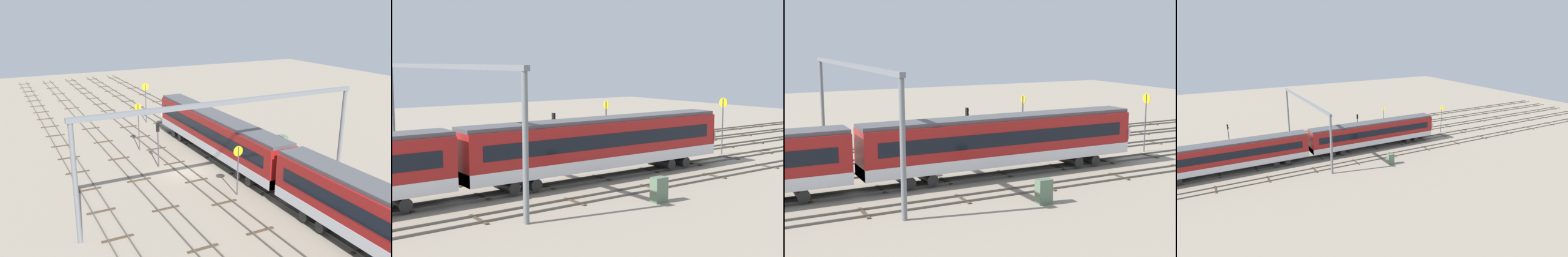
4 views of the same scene
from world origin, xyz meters
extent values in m
plane|color=gray|center=(0.00, 0.00, 0.00)|extent=(143.06, 143.06, 0.00)
cube|color=#59544C|center=(0.00, -10.62, 0.08)|extent=(127.06, 0.07, 0.16)
cube|color=#59544C|center=(0.00, -9.18, 0.08)|extent=(127.06, 0.07, 0.16)
cube|color=#473828|center=(-10.59, -9.90, 0.04)|extent=(0.24, 2.40, 0.08)
cube|color=#473828|center=(-3.53, -9.90, 0.04)|extent=(0.24, 2.40, 0.08)
cube|color=#473828|center=(3.53, -9.90, 0.04)|extent=(0.24, 2.40, 0.08)
cube|color=#473828|center=(10.59, -9.90, 0.04)|extent=(0.24, 2.40, 0.08)
cube|color=#473828|center=(17.65, -9.90, 0.04)|extent=(0.24, 2.40, 0.08)
cube|color=#59544C|center=(0.00, -5.67, 0.08)|extent=(127.06, 0.07, 0.16)
cube|color=#59544C|center=(0.00, -4.23, 0.08)|extent=(127.06, 0.07, 0.16)
cube|color=#473828|center=(-13.24, -4.95, 0.04)|extent=(0.24, 2.40, 0.08)
cube|color=#473828|center=(-7.94, -4.95, 0.04)|extent=(0.24, 2.40, 0.08)
cube|color=#473828|center=(-2.65, -4.95, 0.04)|extent=(0.24, 2.40, 0.08)
cube|color=#473828|center=(2.65, -4.95, 0.04)|extent=(0.24, 2.40, 0.08)
cube|color=#473828|center=(7.94, -4.95, 0.04)|extent=(0.24, 2.40, 0.08)
cube|color=#473828|center=(13.24, -4.95, 0.04)|extent=(0.24, 2.40, 0.08)
cube|color=#473828|center=(18.53, -4.95, 0.04)|extent=(0.24, 2.40, 0.08)
cube|color=#473828|center=(23.82, -4.95, 0.04)|extent=(0.24, 2.40, 0.08)
cube|color=#59544C|center=(0.00, -0.72, 0.08)|extent=(127.06, 0.07, 0.16)
cube|color=#59544C|center=(0.00, 0.72, 0.08)|extent=(127.06, 0.07, 0.16)
cube|color=#473828|center=(-7.94, 0.00, 0.04)|extent=(0.24, 2.40, 0.08)
cube|color=#473828|center=(-2.65, 0.00, 0.04)|extent=(0.24, 2.40, 0.08)
cube|color=#473828|center=(2.65, 0.00, 0.04)|extent=(0.24, 2.40, 0.08)
cube|color=#473828|center=(7.94, 0.00, 0.04)|extent=(0.24, 2.40, 0.08)
cube|color=#473828|center=(13.24, 0.00, 0.04)|extent=(0.24, 2.40, 0.08)
cube|color=#473828|center=(18.53, 0.00, 0.04)|extent=(0.24, 2.40, 0.08)
cube|color=#473828|center=(23.82, 0.00, 0.04)|extent=(0.24, 2.40, 0.08)
cube|color=#473828|center=(29.12, 0.00, 0.04)|extent=(0.24, 2.40, 0.08)
cube|color=#473828|center=(34.41, 0.00, 0.04)|extent=(0.24, 2.40, 0.08)
cube|color=#59544C|center=(0.00, 4.23, 0.08)|extent=(127.06, 0.07, 0.16)
cube|color=#59544C|center=(0.00, 5.67, 0.08)|extent=(127.06, 0.07, 0.16)
cube|color=#473828|center=(-6.69, 4.95, 0.04)|extent=(0.24, 2.40, 0.08)
cube|color=#473828|center=(0.00, 4.95, 0.04)|extent=(0.24, 2.40, 0.08)
cube|color=#473828|center=(6.69, 4.95, 0.04)|extent=(0.24, 2.40, 0.08)
cube|color=#473828|center=(13.38, 4.95, 0.04)|extent=(0.24, 2.40, 0.08)
cube|color=#473828|center=(20.06, 4.95, 0.04)|extent=(0.24, 2.40, 0.08)
cube|color=#473828|center=(26.75, 4.95, 0.04)|extent=(0.24, 2.40, 0.08)
cube|color=#473828|center=(33.44, 4.95, 0.04)|extent=(0.24, 2.40, 0.08)
cube|color=#473828|center=(40.13, 4.95, 0.04)|extent=(0.24, 2.40, 0.08)
cube|color=#59544C|center=(0.00, 9.18, 0.08)|extent=(127.06, 0.07, 0.16)
cube|color=#59544C|center=(0.00, 10.62, 0.08)|extent=(127.06, 0.07, 0.16)
cube|color=#473828|center=(-9.41, 9.90, 0.04)|extent=(0.24, 2.40, 0.08)
cube|color=#473828|center=(-4.71, 9.90, 0.04)|extent=(0.24, 2.40, 0.08)
cube|color=#473828|center=(0.00, 9.90, 0.04)|extent=(0.24, 2.40, 0.08)
cube|color=#473828|center=(4.71, 9.90, 0.04)|extent=(0.24, 2.40, 0.08)
cube|color=#473828|center=(9.41, 9.90, 0.04)|extent=(0.24, 2.40, 0.08)
cube|color=#473828|center=(14.12, 9.90, 0.04)|extent=(0.24, 2.40, 0.08)
cube|color=#473828|center=(18.82, 9.90, 0.04)|extent=(0.24, 2.40, 0.08)
cube|color=#473828|center=(23.53, 9.90, 0.04)|extent=(0.24, 2.40, 0.08)
cube|color=#473828|center=(28.24, 9.90, 0.04)|extent=(0.24, 2.40, 0.08)
cube|color=#473828|center=(32.94, 9.90, 0.04)|extent=(0.24, 2.40, 0.08)
cube|color=#473828|center=(37.65, 9.90, 0.04)|extent=(0.24, 2.40, 0.08)
cube|color=#473828|center=(42.35, 9.90, 0.04)|extent=(0.24, 2.40, 0.08)
cube|color=#473828|center=(47.06, 9.90, 0.04)|extent=(0.24, 2.40, 0.08)
cube|color=maroon|center=(2.47, -4.95, 2.86)|extent=(24.00, 2.90, 3.60)
cube|color=silver|center=(2.47, -4.95, 1.51)|extent=(24.00, 2.94, 0.90)
cube|color=#4C4C51|center=(2.47, -4.95, 4.81)|extent=(24.00, 2.50, 0.30)
cube|color=black|center=(2.47, -6.41, 3.29)|extent=(22.00, 0.04, 1.10)
cube|color=black|center=(2.47, -3.49, 3.29)|extent=(22.00, 0.04, 1.10)
cylinder|color=black|center=(-6.11, -4.95, 0.61)|extent=(0.90, 2.70, 0.90)
cylinder|color=black|center=(-4.31, -4.95, 0.61)|extent=(0.90, 2.70, 0.90)
cylinder|color=black|center=(9.25, -4.95, 0.61)|extent=(0.90, 2.70, 0.90)
cylinder|color=black|center=(11.05, -4.95, 0.61)|extent=(0.90, 2.70, 0.90)
cylinder|color=black|center=(-13.75, -4.95, 0.61)|extent=(0.90, 2.70, 0.90)
cone|color=silver|center=(15.27, -4.95, 2.68)|extent=(1.60, 3.24, 3.24)
cylinder|color=slate|center=(-8.67, -12.28, 4.46)|extent=(0.36, 0.36, 8.91)
cylinder|color=slate|center=(-8.67, 12.45, 4.46)|extent=(0.36, 0.36, 8.91)
cube|color=slate|center=(-8.67, 0.08, 9.09)|extent=(0.40, 25.33, 0.35)
cylinder|color=#4C4C51|center=(19.58, -3.08, 2.87)|extent=(0.12, 0.12, 5.73)
cylinder|color=yellow|center=(19.62, -3.08, 5.29)|extent=(0.05, 0.99, 0.99)
cube|color=black|center=(19.65, -3.08, 5.29)|extent=(0.02, 0.44, 0.12)
cylinder|color=#4C4C51|center=(8.45, 1.91, 2.81)|extent=(0.12, 0.12, 5.61)
cylinder|color=yellow|center=(8.49, 1.91, 5.25)|extent=(0.05, 0.80, 0.80)
cube|color=black|center=(8.52, 1.91, 5.25)|extent=(0.02, 0.36, 0.12)
cylinder|color=#4C4C51|center=(-7.07, -1.85, 2.29)|extent=(0.12, 0.12, 4.58)
cylinder|color=yellow|center=(-7.03, -1.85, 4.16)|extent=(0.05, 0.94, 0.94)
cube|color=black|center=(-7.00, -1.85, 4.16)|extent=(0.02, 0.42, 0.12)
cylinder|color=#4C4C51|center=(2.43, 1.92, 1.96)|extent=(0.14, 0.14, 3.91)
cube|color=black|center=(2.43, 1.92, 4.36)|extent=(0.20, 0.32, 0.90)
sphere|color=red|center=(2.54, 1.92, 4.56)|extent=(0.20, 0.20, 0.20)
sphere|color=#262626|center=(2.54, 1.92, 4.17)|extent=(0.20, 0.20, 0.20)
cube|color=#597259|center=(1.03, -13.28, 0.87)|extent=(1.05, 0.70, 1.74)
cube|color=#333333|center=(1.56, -13.28, 1.13)|extent=(0.02, 0.49, 0.24)
camera|label=1|loc=(-35.91, 16.95, 16.28)|focal=38.16mm
camera|label=2|loc=(-24.37, -39.65, 9.51)|focal=50.61mm
camera|label=3|loc=(-19.49, -44.28, 11.42)|focal=51.17mm
camera|label=4|loc=(-25.57, -56.76, 20.95)|focal=31.02mm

